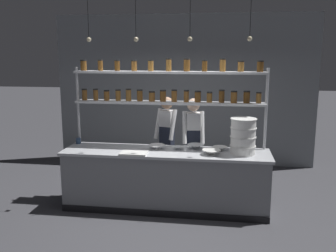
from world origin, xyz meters
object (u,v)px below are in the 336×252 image
object	(u,v)px
prep_bowl_near_left	(177,148)
container_stack	(243,136)
chef_center	(193,141)
serving_cup_front	(78,141)
prep_bowl_center_front	(157,147)
chef_left	(167,137)
prep_bowl_center_back	(220,149)
spice_shelf_unit	(170,90)
cutting_board	(134,153)
prep_bowl_near_right	(196,147)
prep_bowl_far_left	(211,152)

from	to	relation	value
prep_bowl_near_left	container_stack	bearing A→B (deg)	-7.36
chef_center	serving_cup_front	bearing A→B (deg)	-179.44
container_stack	prep_bowl_center_front	size ratio (longest dim) A/B	2.11
chef_left	prep_bowl_center_back	xyz separation A→B (m)	(0.93, -0.68, -0.00)
prep_bowl_center_front	serving_cup_front	distance (m)	1.36
spice_shelf_unit	prep_bowl_near_left	bearing A→B (deg)	-55.28
spice_shelf_unit	chef_left	size ratio (longest dim) A/B	1.85
cutting_board	prep_bowl_center_front	world-z (taller)	prep_bowl_center_front
prep_bowl_center_front	prep_bowl_near_right	size ratio (longest dim) A/B	0.98
prep_bowl_near_right	prep_bowl_far_left	bearing A→B (deg)	-50.82
container_stack	cutting_board	xyz separation A→B (m)	(-1.60, -0.23, -0.26)
prep_bowl_center_back	serving_cup_front	bearing A→B (deg)	177.25
prep_bowl_near_right	chef_left	bearing A→B (deg)	131.05
chef_center	prep_bowl_near_right	bearing A→B (deg)	-87.78
container_stack	prep_bowl_center_back	size ratio (longest dim) A/B	2.42
prep_bowl_near_left	serving_cup_front	xyz separation A→B (m)	(-1.67, 0.15, 0.02)
chef_center	cutting_board	distance (m)	1.14
prep_bowl_center_back	spice_shelf_unit	bearing A→B (deg)	167.27
chef_left	cutting_board	xyz separation A→B (m)	(-0.34, -1.07, -0.02)
prep_bowl_center_front	prep_bowl_center_back	distance (m)	0.98
spice_shelf_unit	prep_bowl_far_left	xyz separation A→B (m)	(0.68, -0.45, -0.87)
spice_shelf_unit	chef_left	xyz separation A→B (m)	(-0.12, 0.50, -0.87)
serving_cup_front	container_stack	bearing A→B (deg)	-5.93
spice_shelf_unit	serving_cup_front	bearing A→B (deg)	-177.34
chef_center	prep_bowl_center_front	bearing A→B (deg)	-146.54
chef_center	prep_bowl_near_right	world-z (taller)	chef_center
chef_center	prep_bowl_center_back	bearing A→B (deg)	-50.92
cutting_board	chef_left	bearing A→B (deg)	72.55
prep_bowl_near_right	prep_bowl_far_left	world-z (taller)	prep_bowl_far_left
cutting_board	prep_bowl_near_left	world-z (taller)	prep_bowl_near_left
chef_center	prep_bowl_near_left	size ratio (longest dim) A/B	9.34
chef_left	prep_bowl_center_back	size ratio (longest dim) A/B	7.45
spice_shelf_unit	prep_bowl_center_back	distance (m)	1.20
container_stack	serving_cup_front	world-z (taller)	container_stack
prep_bowl_near_left	prep_bowl_far_left	world-z (taller)	prep_bowl_far_left
chef_center	container_stack	size ratio (longest dim) A/B	3.11
serving_cup_front	spice_shelf_unit	bearing A→B (deg)	2.66
chef_left	serving_cup_front	distance (m)	1.51
prep_bowl_near_left	prep_bowl_far_left	size ratio (longest dim) A/B	0.65
prep_bowl_near_right	chef_center	bearing A→B (deg)	100.68
cutting_board	prep_bowl_far_left	distance (m)	1.15
chef_center	prep_bowl_near_left	bearing A→B (deg)	-123.39
spice_shelf_unit	prep_bowl_far_left	bearing A→B (deg)	-33.44
container_stack	serving_cup_front	size ratio (longest dim) A/B	5.78
chef_left	cutting_board	distance (m)	1.12
chef_center	prep_bowl_near_right	xyz separation A→B (m)	(0.07, -0.37, -0.01)
prep_bowl_near_left	serving_cup_front	size ratio (longest dim) A/B	1.92
prep_bowl_center_back	chef_center	bearing A→B (deg)	137.54
prep_bowl_near_right	prep_bowl_center_back	bearing A→B (deg)	-6.72
prep_bowl_far_left	prep_bowl_near_left	bearing A→B (deg)	156.38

